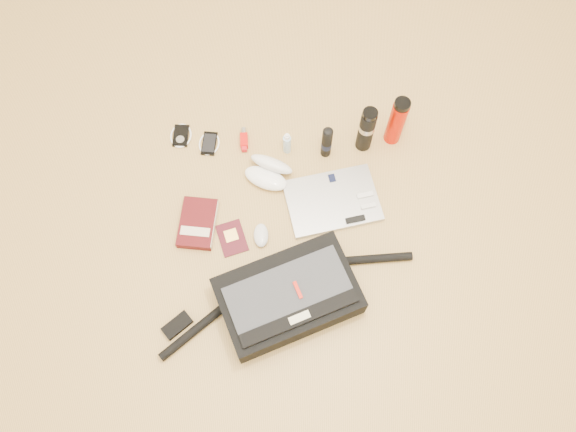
{
  "coord_description": "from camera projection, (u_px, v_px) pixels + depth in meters",
  "views": [
    {
      "loc": [
        0.06,
        -0.72,
        2.0
      ],
      "look_at": [
        0.02,
        0.09,
        0.06
      ],
      "focal_mm": 35.0,
      "sensor_mm": 36.0,
      "label": 1
    }
  ],
  "objects": [
    {
      "name": "mouse",
      "position": [
        261.0,
        235.0,
        2.12
      ],
      "size": [
        0.06,
        0.1,
        0.03
      ],
      "rotation": [
        0.0,
        0.0,
        0.09
      ],
      "color": "silver",
      "rests_on": "ground"
    },
    {
      "name": "passport",
      "position": [
        232.0,
        238.0,
        2.13
      ],
      "size": [
        0.14,
        0.16,
        0.01
      ],
      "rotation": [
        0.0,
        0.0,
        0.37
      ],
      "color": "#440E17",
      "rests_on": "ground"
    },
    {
      "name": "messenger_bag",
      "position": [
        288.0,
        296.0,
        1.98
      ],
      "size": [
        0.9,
        0.47,
        0.14
      ],
      "rotation": [
        0.0,
        0.0,
        0.44
      ],
      "color": "black",
      "rests_on": "ground"
    },
    {
      "name": "ipod",
      "position": [
        181.0,
        136.0,
        2.3
      ],
      "size": [
        0.09,
        0.1,
        0.01
      ],
      "rotation": [
        0.0,
        0.0,
        0.01
      ],
      "color": "black",
      "rests_on": "ground"
    },
    {
      "name": "book",
      "position": [
        198.0,
        223.0,
        2.14
      ],
      "size": [
        0.14,
        0.21,
        0.04
      ],
      "rotation": [
        0.0,
        0.0,
        -0.06
      ],
      "color": "#450B0E",
      "rests_on": "ground"
    },
    {
      "name": "sunglasses_case",
      "position": [
        269.0,
        171.0,
        2.2
      ],
      "size": [
        0.22,
        0.2,
        0.1
      ],
      "rotation": [
        0.0,
        0.0,
        -0.37
      ],
      "color": "white",
      "rests_on": "ground"
    },
    {
      "name": "aerosol_can",
      "position": [
        327.0,
        142.0,
        2.19
      ],
      "size": [
        0.05,
        0.05,
        0.18
      ],
      "rotation": [
        0.0,
        0.0,
        -0.13
      ],
      "color": "black",
      "rests_on": "ground"
    },
    {
      "name": "thermos_black",
      "position": [
        366.0,
        129.0,
        2.18
      ],
      "size": [
        0.07,
        0.07,
        0.24
      ],
      "rotation": [
        0.0,
        0.0,
        0.06
      ],
      "color": "black",
      "rests_on": "ground"
    },
    {
      "name": "spray_bottle",
      "position": [
        287.0,
        144.0,
        2.23
      ],
      "size": [
        0.04,
        0.04,
        0.12
      ],
      "rotation": [
        0.0,
        0.0,
        0.32
      ],
      "color": "#A9CFEB",
      "rests_on": "ground"
    },
    {
      "name": "inhaler",
      "position": [
        244.0,
        140.0,
        2.28
      ],
      "size": [
        0.04,
        0.11,
        0.03
      ],
      "rotation": [
        0.0,
        0.0,
        0.1
      ],
      "color": "red",
      "rests_on": "ground"
    },
    {
      "name": "laptop",
      "position": [
        333.0,
        201.0,
        2.18
      ],
      "size": [
        0.4,
        0.33,
        0.03
      ],
      "rotation": [
        0.0,
        0.0,
        0.27
      ],
      "color": "#ABABAE",
      "rests_on": "ground"
    },
    {
      "name": "phone",
      "position": [
        209.0,
        143.0,
        2.28
      ],
      "size": [
        0.09,
        0.11,
        0.01
      ],
      "rotation": [
        0.0,
        0.0,
        -0.04
      ],
      "color": "black",
      "rests_on": "ground"
    },
    {
      "name": "thermos_red",
      "position": [
        397.0,
        121.0,
        2.19
      ],
      "size": [
        0.08,
        0.08,
        0.25
      ],
      "rotation": [
        0.0,
        0.0,
        0.32
      ],
      "color": "#C31100",
      "rests_on": "ground"
    },
    {
      "name": "ground",
      "position": [
        281.0,
        244.0,
        2.12
      ],
      "size": [
        4.0,
        4.0,
        0.0
      ],
      "primitive_type": "plane",
      "color": "tan",
      "rests_on": "ground"
    }
  ]
}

